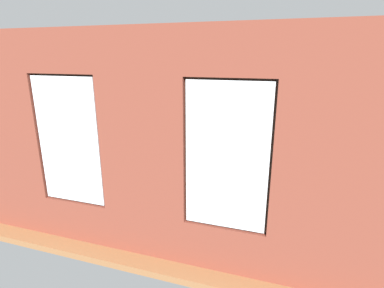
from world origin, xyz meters
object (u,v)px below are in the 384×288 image
Objects in this scene: potted_plant_corner_near_left at (326,144)px; potted_plant_by_left_couch at (303,155)px; couch_left at (325,184)px; candle_jar at (203,162)px; couch_by_window at (118,204)px; media_console at (82,161)px; remote_black at (200,162)px; potted_plant_between_couches at (196,198)px; tv_flatscreen at (79,137)px; cup_ceramic at (195,158)px; coffee_table at (200,165)px; potted_plant_near_tv at (74,166)px.

potted_plant_corner_near_left is 2.09× the size of potted_plant_by_left_couch.
couch_left reaches higher than candle_jar.
couch_by_window is 2.83m from media_console.
remote_black is at bearing -111.03° from couch_by_window.
potted_plant_corner_near_left is at bearing -28.21° from remote_black.
potted_plant_between_couches reaches higher than couch_left.
potted_plant_between_couches is at bearing 153.89° from tv_flatscreen.
potted_plant_by_left_couch is at bearing -153.64° from cup_ceramic.
couch_left is 1.56× the size of potted_plant_corner_near_left.
cup_ceramic is 2.40m from potted_plant_between_couches.
candle_jar reaches higher than coffee_table.
media_console is 0.63m from tv_flatscreen.
couch_left is 1.52m from potted_plant_by_left_couch.
potted_plant_between_couches is at bearing 59.60° from potted_plant_corner_near_left.
potted_plant_between_couches reaches higher than potted_plant_corner_near_left.
potted_plant_near_tv is at bearing 120.94° from tv_flatscreen.
tv_flatscreen is 0.81× the size of potted_plant_between_couches.
media_console is at bearing 10.15° from cup_ceramic.
potted_plant_between_couches is at bearing 107.88° from cup_ceramic.
cup_ceramic is (-0.70, -2.33, 0.16)m from couch_by_window.
couch_left is 1.88× the size of tv_flatscreen.
potted_plant_between_couches reaches higher than media_console.
couch_by_window and couch_left have the same top height.
media_console is at bearing -86.03° from couch_left.
remote_black is (0.00, 0.00, 0.07)m from coffee_table.
potted_plant_by_left_couch is at bearing -116.36° from potted_plant_between_couches.
potted_plant_by_left_couch reaches higher than candle_jar.
cup_ceramic is at bearing -148.33° from potted_plant_near_tv.
coffee_table is at bearing -151.70° from potted_plant_near_tv.
cup_ceramic is 2.94m from tv_flatscreen.
coffee_table is at bearing -51.67° from candle_jar.
tv_flatscreen is at bearing 10.10° from cup_ceramic.
couch_left is 21.43× the size of cup_ceramic.
candle_jar is at bearing -114.23° from couch_by_window.
media_console is at bearing -39.94° from couch_by_window.
media_console is at bearing 90.00° from tv_flatscreen.
coffee_table is at bearing -172.23° from tv_flatscreen.
couch_by_window is 5.44m from potted_plant_corner_near_left.
couch_left is 12.01× the size of remote_black.
coffee_table is at bearing 31.01° from potted_plant_corner_near_left.
potted_plant_near_tv reaches higher than remote_black.
potted_plant_corner_near_left reaches higher than tv_flatscreen.
potted_plant_near_tv is at bearing 29.00° from potted_plant_by_left_couch.
couch_left is 1.64× the size of coffee_table.
potted_plant_near_tv is (2.57, 1.21, 0.05)m from candle_jar.
potted_plant_between_couches is at bearing -177.97° from couch_by_window.
potted_plant_near_tv is at bearing 25.31° from candle_jar.
potted_plant_near_tv is at bearing 28.30° from coffee_table.
cup_ceramic is at bearing 88.47° from remote_black.
potted_plant_near_tv is 3.17m from potted_plant_between_couches.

